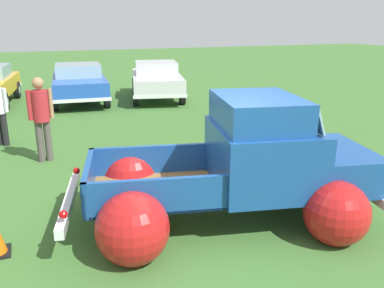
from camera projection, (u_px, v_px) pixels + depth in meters
name	position (u px, v px, depth m)	size (l,w,h in m)	color
ground_plane	(219.00, 218.00, 6.37)	(80.00, 80.00, 0.00)	#3D6B2D
vintage_pickup_truck	(245.00, 172.00, 6.21)	(4.93, 3.53, 1.96)	black
show_car_1	(79.00, 82.00, 15.29)	(2.29, 4.33, 1.43)	black
show_car_2	(156.00, 79.00, 16.08)	(2.89, 4.63, 1.43)	black
spectator_0	(41.00, 114.00, 8.70)	(0.54, 0.38, 1.84)	#4C4742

